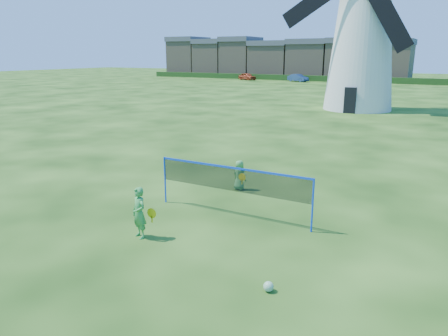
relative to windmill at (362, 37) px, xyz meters
name	(u,v)px	position (x,y,z in m)	size (l,w,h in m)	color
ground	(210,219)	(1.81, -28.44, -6.14)	(220.00, 220.00, 0.00)	black
windmill	(362,37)	(0.00, 0.00, 0.00)	(12.92, 5.83, 17.72)	silver
badminton_net	(232,180)	(2.24, -27.86, -5.00)	(5.05, 0.05, 1.55)	blue
player_girl	(139,213)	(0.82, -30.45, -5.43)	(0.72, 0.50, 1.40)	green
player_boy	(239,175)	(1.28, -25.46, -5.59)	(0.66, 0.47, 1.09)	#4C9D4B
play_ball	(268,287)	(4.91, -31.25, -6.03)	(0.22, 0.22, 0.22)	green
terraced_houses	(276,58)	(-25.71, 43.56, -2.23)	(50.32, 8.40, 8.40)	#8E775F
hedge	(290,78)	(-20.19, 37.56, -5.64)	(62.00, 0.80, 1.00)	#193814
car_left	(247,76)	(-27.73, 34.71, -5.48)	(1.56, 3.87, 1.32)	#9F391C
car_right	(298,78)	(-17.71, 34.81, -5.48)	(1.38, 3.97, 1.31)	navy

